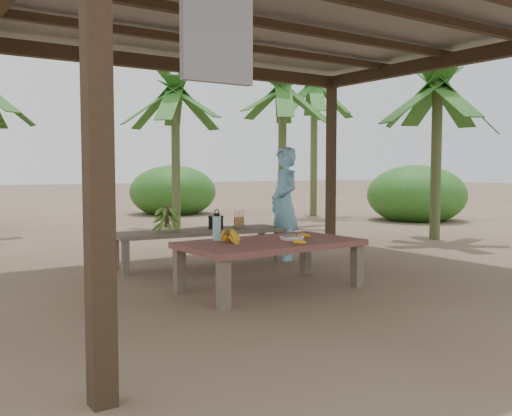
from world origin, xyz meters
TOP-DOWN VIEW (x-y plane):
  - ground at (0.00, 0.00)m, footprint 80.00×80.00m
  - pavilion at (-0.01, -0.01)m, footprint 6.60×5.60m
  - work_table at (-0.42, -0.44)m, footprint 1.82×1.04m
  - bench at (-0.31, 1.28)m, footprint 2.25×0.81m
  - ripe_banana_bunch at (-0.89, -0.37)m, footprint 0.27×0.24m
  - plate at (-0.17, -0.47)m, footprint 0.26×0.26m
  - loose_banana_front at (-0.33, -0.81)m, footprint 0.17×0.06m
  - loose_banana_side at (0.06, -0.41)m, footprint 0.10×0.15m
  - water_flask at (-0.84, -0.09)m, footprint 0.09×0.09m
  - green_banana_stalk at (-0.75, 1.32)m, footprint 0.32×0.32m
  - cooking_pot at (-0.07, 1.27)m, footprint 0.19×0.19m
  - skewer_rack at (0.22, 1.18)m, footprint 0.19×0.10m
  - woman at (0.85, 1.03)m, footprint 0.46×0.61m
  - banana_plant_ne at (3.69, 4.92)m, footprint 1.80×1.80m
  - banana_plant_n at (1.55, 5.79)m, footprint 1.80×1.80m
  - banana_plant_e at (4.36, 1.33)m, footprint 1.80×1.80m
  - banana_plant_far at (5.72, 6.29)m, footprint 1.80×1.80m

SIDE VIEW (x-z plane):
  - ground at x=0.00m, z-range 0.00..0.00m
  - bench at x=-0.31m, z-range 0.17..0.62m
  - work_table at x=-0.42m, z-range 0.18..0.68m
  - plate at x=-0.17m, z-range 0.50..0.54m
  - loose_banana_front at x=-0.33m, z-range 0.50..0.54m
  - loose_banana_side at x=0.06m, z-range 0.50..0.54m
  - cooking_pot at x=-0.07m, z-range 0.45..0.61m
  - skewer_rack at x=0.22m, z-range 0.45..0.69m
  - ripe_banana_bunch at x=-0.89m, z-range 0.50..0.65m
  - green_banana_stalk at x=-0.75m, z-range 0.45..0.79m
  - water_flask at x=-0.84m, z-range 0.47..0.79m
  - woman at x=0.85m, z-range 0.00..1.53m
  - banana_plant_e at x=4.36m, z-range 0.98..3.91m
  - banana_plant_n at x=1.55m, z-range 1.07..4.19m
  - banana_plant_ne at x=3.69m, z-range 1.12..4.35m
  - pavilion at x=-0.01m, z-range 1.30..4.25m
  - banana_plant_far at x=5.72m, z-range 1.31..4.93m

